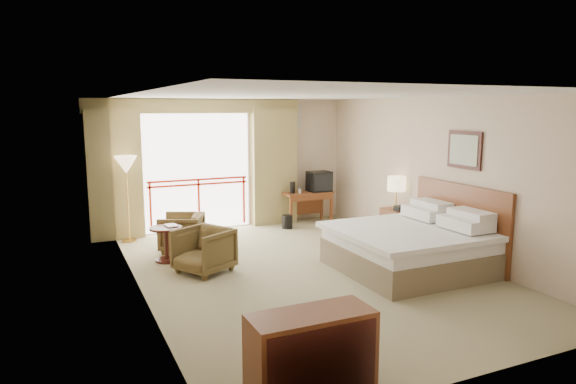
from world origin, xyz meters
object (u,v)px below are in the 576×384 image
armchair_near (204,272)px  side_table (166,238)px  table_lamp (396,184)px  bed (411,246)px  nightstand (397,225)px  armchair_far (182,250)px  wastebasket (287,222)px  dresser (311,353)px  desk (306,199)px  tv (319,181)px  floor_lamp (126,168)px

armchair_near → side_table: side_table is taller
table_lamp → armchair_near: 4.01m
bed → armchair_near: (-2.97, 1.23, -0.38)m
nightstand → side_table: bearing=170.9°
armchair_far → side_table: side_table is taller
wastebasket → dresser: (-2.43, -5.84, 0.23)m
table_lamp → desk: size_ratio=0.56×
nightstand → armchair_far: (-3.87, 1.04, -0.31)m
tv → floor_lamp: 4.11m
nightstand → armchair_far: nightstand is taller
tv → dresser: 6.99m
armchair_far → armchair_near: (0.03, -1.35, 0.00)m
table_lamp → tv: (-0.56, 2.03, -0.18)m
armchair_near → floor_lamp: (-0.80, 2.40, 1.41)m
floor_lamp → dresser: (0.75, -6.12, -1.03)m
bed → side_table: bed is taller
armchair_near → armchair_far: bearing=152.0°
tv → side_table: tv is taller
dresser → nightstand: bearing=47.8°
armchair_near → dresser: size_ratio=0.68×
nightstand → armchair_far: size_ratio=0.86×
dresser → armchair_near: bearing=91.1°
bed → floor_lamp: bearing=136.1°
armchair_near → dresser: 3.74m
floor_lamp → table_lamp: bearing=-23.7°
tv → armchair_near: bearing=-126.1°
floor_lamp → tv: bearing=-0.1°
side_table → floor_lamp: 1.92m
armchair_near → side_table: bearing=177.1°
armchair_far → armchair_near: size_ratio=0.96×
desk → tv: (0.30, -0.05, 0.37)m
dresser → bed: bearing=41.3°
tv → desk: bearing=-172.4°
table_lamp → desk: 2.32m
wastebasket → armchair_near: 3.19m
armchair_far → floor_lamp: (-0.76, 1.05, 1.41)m
nightstand → bed: bearing=-121.6°
table_lamp → armchair_far: (-3.87, 0.99, -1.09)m
bed → nightstand: size_ratio=3.40×
armchair_near → side_table: (-0.41, 0.82, 0.40)m
nightstand → armchair_near: nightstand is taller
nightstand → armchair_far: bearing=162.7°
table_lamp → nightstand: bearing=-90.0°
desk → side_table: bearing=-151.0°
bed → armchair_far: bed is taller
bed → table_lamp: size_ratio=3.58×
side_table → dresser: (0.36, -4.54, -0.02)m
armchair_far → table_lamp: bearing=100.6°
dresser → floor_lamp: bearing=98.8°
floor_lamp → wastebasket: bearing=-5.0°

